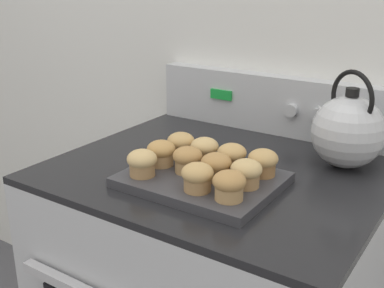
{
  "coord_description": "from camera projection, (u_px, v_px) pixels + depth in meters",
  "views": [
    {
      "loc": [
        0.55,
        -0.6,
        1.35
      ],
      "look_at": [
        -0.01,
        0.24,
        0.99
      ],
      "focal_mm": 45.0,
      "sensor_mm": 36.0,
      "label": 1
    }
  ],
  "objects": [
    {
      "name": "control_panel",
      "position": [
        278.0,
        105.0,
        1.42
      ],
      "size": [
        0.78,
        0.07,
        0.17
      ],
      "color": "#B7BABF",
      "rests_on": "stove_range"
    },
    {
      "name": "muffin_r2_c0",
      "position": [
        181.0,
        144.0,
        1.19
      ],
      "size": [
        0.07,
        0.07,
        0.06
      ],
      "color": "#A37A4C",
      "rests_on": "muffin_pan"
    },
    {
      "name": "tea_kettle",
      "position": [
        348.0,
        130.0,
        1.17
      ],
      "size": [
        0.21,
        0.18,
        0.24
      ],
      "color": "silver",
      "rests_on": "stove_range"
    },
    {
      "name": "muffin_r0_c2",
      "position": [
        198.0,
        177.0,
        1.0
      ],
      "size": [
        0.07,
        0.07,
        0.06
      ],
      "color": "#A37A4C",
      "rests_on": "muffin_pan"
    },
    {
      "name": "wall_back",
      "position": [
        289.0,
        30.0,
        1.4
      ],
      "size": [
        8.0,
        0.05,
        2.4
      ],
      "color": "silver",
      "rests_on": "ground_plane"
    },
    {
      "name": "muffin_r2_c3",
      "position": [
        263.0,
        162.0,
        1.08
      ],
      "size": [
        0.07,
        0.07,
        0.06
      ],
      "color": "olive",
      "rests_on": "muffin_pan"
    },
    {
      "name": "muffin_r0_c3",
      "position": [
        229.0,
        185.0,
        0.96
      ],
      "size": [
        0.07,
        0.07,
        0.06
      ],
      "color": "tan",
      "rests_on": "muffin_pan"
    },
    {
      "name": "muffin_r1_c2",
      "position": [
        216.0,
        166.0,
        1.06
      ],
      "size": [
        0.07,
        0.07,
        0.06
      ],
      "color": "#A37A4C",
      "rests_on": "muffin_pan"
    },
    {
      "name": "muffin_r0_c0",
      "position": [
        142.0,
        162.0,
        1.08
      ],
      "size": [
        0.07,
        0.07,
        0.06
      ],
      "color": "#A37A4C",
      "rests_on": "muffin_pan"
    },
    {
      "name": "muffin_r1_c3",
      "position": [
        246.0,
        173.0,
        1.02
      ],
      "size": [
        0.07,
        0.07,
        0.06
      ],
      "color": "#A37A4C",
      "rests_on": "muffin_pan"
    },
    {
      "name": "muffin_r1_c1",
      "position": [
        188.0,
        159.0,
        1.1
      ],
      "size": [
        0.07,
        0.07,
        0.06
      ],
      "color": "tan",
      "rests_on": "muffin_pan"
    },
    {
      "name": "muffin_r2_c1",
      "position": [
        204.0,
        150.0,
        1.16
      ],
      "size": [
        0.07,
        0.07,
        0.06
      ],
      "color": "tan",
      "rests_on": "muffin_pan"
    },
    {
      "name": "muffin_pan",
      "position": [
        202.0,
        180.0,
        1.09
      ],
      "size": [
        0.34,
        0.27,
        0.02
      ],
      "color": "#38383D",
      "rests_on": "stove_range"
    },
    {
      "name": "muffin_r1_c0",
      "position": [
        161.0,
        152.0,
        1.14
      ],
      "size": [
        0.07,
        0.07,
        0.06
      ],
      "color": "tan",
      "rests_on": "muffin_pan"
    },
    {
      "name": "muffin_r2_c2",
      "position": [
        232.0,
        156.0,
        1.12
      ],
      "size": [
        0.07,
        0.07,
        0.06
      ],
      "color": "tan",
      "rests_on": "muffin_pan"
    }
  ]
}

